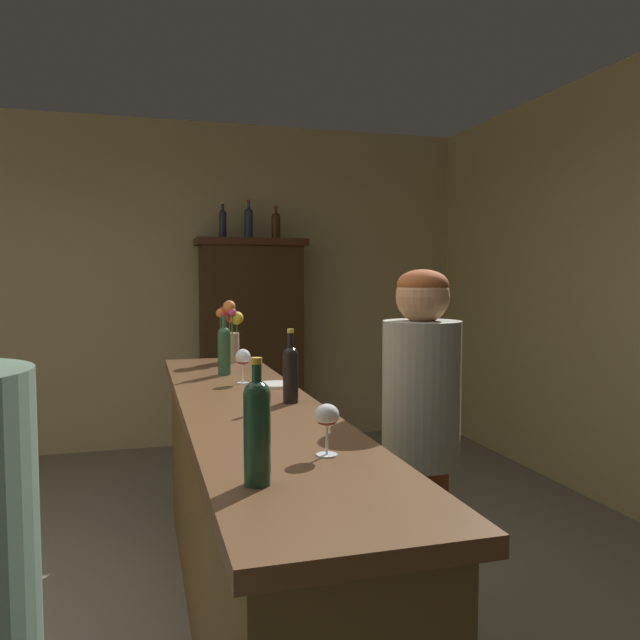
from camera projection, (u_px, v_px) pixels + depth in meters
The scene contains 14 objects.
wall_back at pixel (133, 285), 5.45m from camera, with size 6.02×0.12×2.83m, color tan.
bar_counter at pixel (250, 519), 2.60m from camera, with size 0.55×2.90×0.98m.
display_cabinet at pixel (251, 340), 5.46m from camera, with size 0.93×0.41×1.81m.
wine_bottle_chardonnay at pixel (257, 427), 1.55m from camera, with size 0.07×0.07×0.32m.
wine_bottle_pinot at pixel (224, 348), 3.29m from camera, with size 0.07×0.07×0.33m.
wine_bottle_riesling at pixel (291, 371), 2.56m from camera, with size 0.06×0.06×0.30m.
wine_glass_front at pixel (327, 418), 1.81m from camera, with size 0.07×0.07×0.15m.
wine_glass_mid at pixel (243, 359), 3.03m from camera, with size 0.07×0.07×0.17m.
flower_arrangement at pixel (229, 332), 3.77m from camera, with size 0.17×0.13×0.37m.
cheese_plate at pixel (277, 385), 2.96m from camera, with size 0.18×0.18×0.01m, color white.
display_bottle_left at pixel (223, 222), 5.33m from camera, with size 0.06×0.06×0.31m.
display_bottle_midleft at pixel (249, 222), 5.39m from camera, with size 0.07×0.07×0.33m.
display_bottle_center at pixel (276, 224), 5.46m from camera, with size 0.08×0.08×0.29m.
bartender at pixel (421, 439), 2.48m from camera, with size 0.31×0.31×1.52m.
Camera 1 is at (0.05, -2.36, 1.50)m, focal length 35.52 mm.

